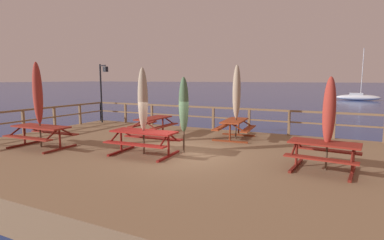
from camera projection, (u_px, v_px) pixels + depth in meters
ground_plane at (182, 177)px, 10.01m from camera, size 600.00×600.00×0.00m
wooden_deck at (182, 165)px, 9.96m from camera, size 16.06×9.96×0.82m
railing_waterside_far at (231, 115)px, 14.09m from camera, size 15.86×0.10×1.09m
railing_side_left at (23, 117)px, 13.25m from camera, size 0.10×9.76×1.09m
picnic_table_front_right at (144, 137)px, 9.66m from camera, size 2.20×1.51×0.78m
picnic_table_mid_centre at (324, 150)px, 7.93m from camera, size 1.86×1.56×0.78m
picnic_table_mid_left at (235, 125)px, 12.22m from camera, size 1.53×1.92×0.78m
picnic_table_back_left at (41, 132)px, 10.66m from camera, size 2.18×1.45×0.78m
picnic_table_mid_right at (153, 122)px, 12.99m from camera, size 1.43×1.85×0.78m
patio_umbrella_tall_back_left at (143, 100)px, 9.58m from camera, size 0.32×0.32×2.76m
patio_umbrella_tall_mid_right at (329, 111)px, 7.84m from camera, size 0.32×0.32×2.48m
patio_umbrella_tall_front at (237, 92)px, 11.99m from camera, size 0.32×0.32×2.96m
patio_umbrella_tall_mid_left at (38, 94)px, 10.50m from camera, size 0.32×0.32×2.99m
patio_umbrella_short_back at (184, 105)px, 9.76m from camera, size 0.32×0.32×2.48m
lamp_post_hooked at (103, 84)px, 16.49m from camera, size 0.67×0.31×3.20m
sailboat_distant at (358, 97)px, 45.64m from camera, size 6.01×1.73×7.72m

